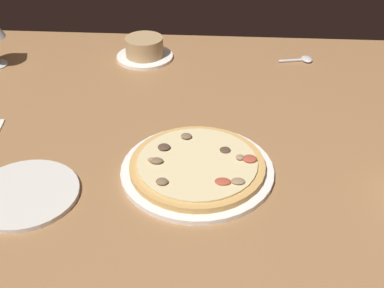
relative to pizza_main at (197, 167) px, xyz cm
name	(u,v)px	position (x,y,z in cm)	size (l,w,h in cm)	color
dining_table	(187,150)	(-2.63, 9.98, -3.21)	(150.00, 110.00, 4.00)	#996B42
pizza_main	(197,167)	(0.00, 0.00, 0.00)	(28.73, 28.73, 3.39)	white
ramekin_on_saucer	(144,49)	(-16.88, 48.72, 1.32)	(15.04, 15.04, 5.80)	white
side_plate	(25,194)	(-30.06, -8.67, -0.76)	(19.13, 19.13, 0.90)	silver
spoon	(303,59)	(25.32, 49.82, -0.75)	(9.38, 4.49, 1.00)	silver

